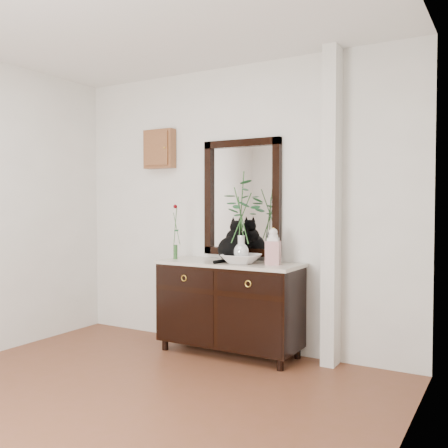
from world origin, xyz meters
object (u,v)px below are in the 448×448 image
Objects in this scene: sideboard at (229,303)px; cat at (232,241)px; ginger_jar at (273,246)px; lotus_bowl at (241,259)px.

sideboard is 3.44× the size of cat.
sideboard is 4.05× the size of ginger_jar.
cat is at bearing 146.69° from lotus_bowl.
ginger_jar is at bearing 1.72° from sideboard.
cat is 0.23m from lotus_bowl.
cat reaches higher than ginger_jar.
sideboard is at bearing 158.66° from lotus_bowl.
cat is 0.42m from ginger_jar.
cat reaches higher than lotus_bowl.
cat is (0.01, 0.04, 0.57)m from sideboard.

